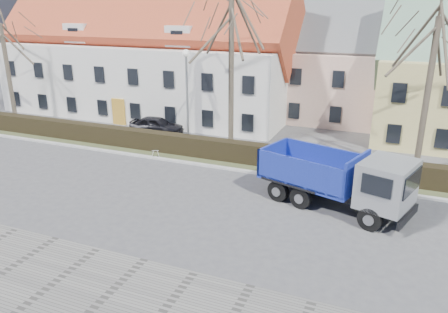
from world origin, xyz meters
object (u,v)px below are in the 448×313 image
at_px(dump_truck, 329,177).
at_px(parked_car_a, 157,126).
at_px(cart_frame, 153,154).
at_px(streetlight, 187,101).

xyz_separation_m(dump_truck, parked_car_a, (-14.40, 7.67, -0.83)).
height_order(dump_truck, cart_frame, dump_truck).
xyz_separation_m(streetlight, cart_frame, (-1.49, -2.31, -3.17)).
bearing_deg(streetlight, parked_car_a, 147.75).
relative_size(dump_truck, parked_car_a, 1.84).
bearing_deg(parked_car_a, streetlight, -128.02).
distance_m(dump_truck, streetlight, 11.74).
bearing_deg(dump_truck, cart_frame, -176.08).
bearing_deg(cart_frame, streetlight, 57.16).
height_order(cart_frame, parked_car_a, parked_car_a).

